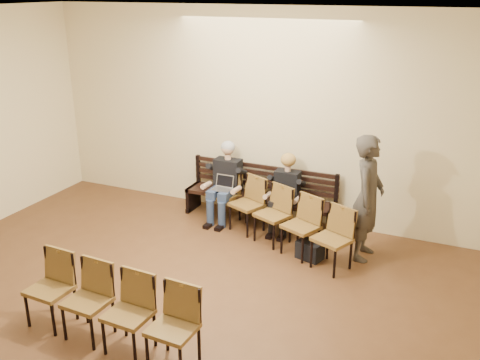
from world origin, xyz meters
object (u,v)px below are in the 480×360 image
object	(u,v)px
bench	(259,208)
chair_row_back	(107,309)
water_bottle	(289,203)
chair_row_front	(273,215)
bag	(310,250)
seated_man	(226,182)
laptop	(222,191)
seated_woman	(285,196)
passerby	(368,189)

from	to	relation	value
bench	chair_row_back	bearing A→B (deg)	-94.22
water_bottle	chair_row_front	xyz separation A→B (m)	(-0.17, -0.27, -0.12)
bag	chair_row_front	bearing A→B (deg)	157.56
seated_man	laptop	distance (m)	0.22
seated_woman	bench	bearing A→B (deg)	166.55
seated_man	passerby	size ratio (longest dim) A/B	0.62
laptop	bag	xyz separation A→B (m)	(1.74, -0.63, -0.43)
passerby	bag	bearing A→B (deg)	120.56
seated_man	water_bottle	size ratio (longest dim) A/B	5.38
chair_row_front	passerby	bearing A→B (deg)	27.27
bench	seated_woman	xyz separation A→B (m)	(0.50, -0.12, 0.35)
seated_man	passerby	bearing A→B (deg)	-9.78
laptop	chair_row_back	size ratio (longest dim) A/B	0.14
water_bottle	passerby	bearing A→B (deg)	-7.73
bench	passerby	world-z (taller)	passerby
seated_man	water_bottle	world-z (taller)	seated_man
chair_row_front	chair_row_back	distance (m)	3.19
laptop	water_bottle	size ratio (longest dim) A/B	1.27
seated_man	chair_row_front	xyz separation A→B (m)	(1.05, -0.53, -0.21)
bench	laptop	bearing A→B (deg)	-150.18
seated_man	water_bottle	xyz separation A→B (m)	(1.23, -0.26, -0.09)
laptop	bag	size ratio (longest dim) A/B	0.85
seated_woman	bag	bearing A→B (deg)	-49.94
laptop	chair_row_front	world-z (taller)	chair_row_front
seated_woman	chair_row_back	size ratio (longest dim) A/B	0.53
seated_man	bag	world-z (taller)	seated_man
chair_row_back	seated_woman	bearing A→B (deg)	80.33
bench	bag	xyz separation A→B (m)	(1.19, -0.94, -0.09)
seated_woman	laptop	world-z (taller)	seated_woman
bench	laptop	world-z (taller)	laptop
bag	chair_row_back	distance (m)	3.18
laptop	seated_man	bearing A→B (deg)	104.65
seated_woman	laptop	bearing A→B (deg)	-169.58
laptop	bag	bearing A→B (deg)	-10.28
seated_woman	water_bottle	size ratio (longest dim) A/B	4.66
water_bottle	chair_row_front	distance (m)	0.35
bench	passerby	xyz separation A→B (m)	(1.89, -0.54, 0.84)
laptop	chair_row_back	bearing A→B (deg)	-75.96
seated_woman	chair_row_front	xyz separation A→B (m)	(-0.01, -0.53, -0.13)
chair_row_back	bench	bearing A→B (deg)	88.22
laptop	chair_row_front	bearing A→B (deg)	-8.48
chair_row_back	seated_man	bearing A→B (deg)	96.94
bag	seated_man	bearing A→B (deg)	154.95
seated_man	chair_row_back	world-z (taller)	seated_man
bench	seated_woman	distance (m)	0.62
seated_man	passerby	world-z (taller)	passerby
seated_woman	passerby	world-z (taller)	passerby
seated_man	seated_woman	size ratio (longest dim) A/B	1.15
seated_woman	passerby	xyz separation A→B (m)	(1.38, -0.42, 0.49)
bag	chair_row_back	size ratio (longest dim) A/B	0.17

